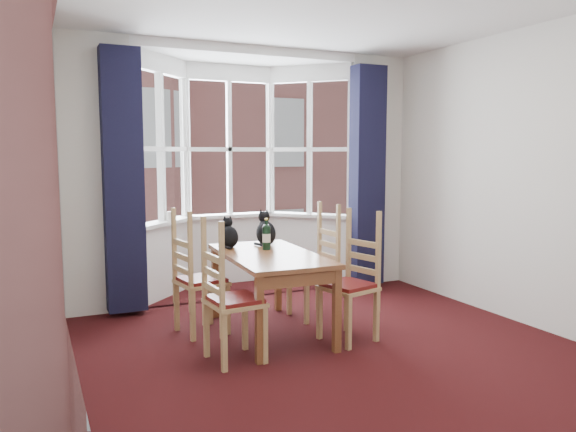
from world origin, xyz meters
TOP-DOWN VIEW (x-y plane):
  - floor at (0.00, 0.00)m, footprint 4.50×4.50m
  - wall_left at (-2.00, 0.00)m, footprint 0.00×4.50m
  - wall_right at (2.00, 0.00)m, footprint 0.00×4.50m
  - wall_back_pier_left at (-1.65, 2.25)m, footprint 0.70×0.12m
  - wall_back_pier_right at (1.65, 2.25)m, footprint 0.70×0.12m
  - bay_window at (0.00, 2.75)m, footprint 2.76×0.94m
  - curtain_left at (-1.42, 2.07)m, footprint 0.38×0.22m
  - curtain_right at (1.42, 2.07)m, footprint 0.38×0.22m
  - dining_table at (-0.33, 0.93)m, footprint 0.83×1.47m
  - chair_left_near at (-0.93, 0.41)m, footprint 0.43×0.45m
  - chair_left_far at (-0.98, 1.19)m, footprint 0.46×0.48m
  - chair_right_near at (0.30, 0.49)m, footprint 0.49×0.51m
  - chair_right_far at (0.35, 1.22)m, footprint 0.42×0.44m
  - cat_left at (-0.55, 1.40)m, footprint 0.17×0.23m
  - cat_right at (-0.18, 1.38)m, footprint 0.22×0.28m
  - wine_bottle at (-0.28, 1.12)m, footprint 0.08×0.08m
  - candle_tall at (-0.85, 2.60)m, footprint 0.06×0.06m
  - street at (0.00, 32.25)m, footprint 80.00×80.00m
  - tenement_building at (0.00, 14.01)m, footprint 18.40×7.80m

SIDE VIEW (x-z plane):
  - street at x=0.00m, z-range -6.00..-6.00m
  - floor at x=0.00m, z-range 0.00..0.00m
  - chair_left_near at x=-0.93m, z-range 0.01..0.93m
  - chair_left_far at x=-0.98m, z-range 0.01..0.93m
  - chair_right_near at x=0.30m, z-range 0.01..0.93m
  - chair_right_far at x=0.35m, z-range 0.01..0.93m
  - dining_table at x=-0.33m, z-range 0.28..1.02m
  - cat_left at x=-0.55m, z-range 0.70..1.00m
  - wine_bottle at x=-0.28m, z-range 0.72..1.01m
  - cat_right at x=-0.18m, z-range 0.69..1.05m
  - candle_tall at x=-0.85m, z-range 0.87..0.97m
  - curtain_left at x=-1.42m, z-range 0.05..2.65m
  - curtain_right at x=1.42m, z-range 0.05..2.65m
  - wall_left at x=-2.00m, z-range -0.85..3.65m
  - wall_right at x=2.00m, z-range -0.85..3.65m
  - wall_back_pier_left at x=-1.65m, z-range 0.00..2.80m
  - wall_back_pier_right at x=1.65m, z-range 0.00..2.80m
  - bay_window at x=0.00m, z-range 0.00..2.80m
  - tenement_building at x=0.00m, z-range -6.00..9.20m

